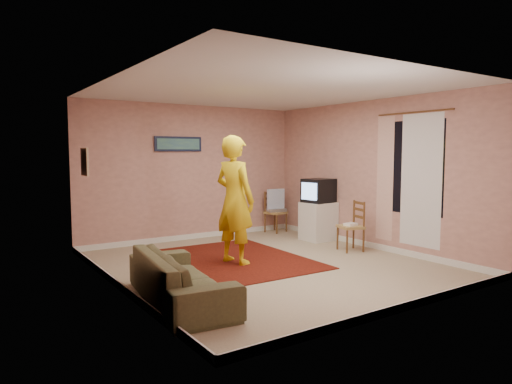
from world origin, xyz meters
TOP-DOWN VIEW (x-y plane):
  - ground at (0.00, 0.00)m, footprint 5.00×5.00m
  - wall_back at (0.00, 2.50)m, footprint 4.50×0.02m
  - wall_front at (0.00, -2.50)m, footprint 4.50×0.02m
  - wall_left at (-2.25, 0.00)m, footprint 0.02×5.00m
  - wall_right at (2.25, 0.00)m, footprint 0.02×5.00m
  - ceiling at (0.00, 0.00)m, footprint 4.50×5.00m
  - baseboard_back at (0.00, 2.49)m, footprint 4.50×0.02m
  - baseboard_front at (0.00, -2.49)m, footprint 4.50×0.02m
  - baseboard_left at (-2.24, 0.00)m, footprint 0.02×5.00m
  - baseboard_right at (2.24, 0.00)m, footprint 0.02×5.00m
  - window at (2.24, -0.90)m, footprint 0.01×1.10m
  - curtain_sheer at (2.23, -1.05)m, footprint 0.01×0.75m
  - curtain_floral at (2.21, -0.35)m, footprint 0.01×0.35m
  - curtain_rod at (2.20, -0.90)m, footprint 0.02×1.40m
  - picture_back at (-0.30, 2.47)m, footprint 0.95×0.04m
  - picture_left at (-2.22, 1.60)m, footprint 0.04×0.38m
  - area_rug at (-0.29, 0.54)m, footprint 2.19×2.70m
  - tv_cabinet at (1.95, 1.02)m, footprint 0.58×0.52m
  - crt_tv at (1.94, 1.02)m, footprint 0.58×0.53m
  - chair_a at (1.80, 2.20)m, footprint 0.48×0.46m
  - dvd_player at (1.80, 2.20)m, footprint 0.45×0.36m
  - blue_throw at (1.80, 2.20)m, footprint 0.42×0.05m
  - chair_b at (1.76, -0.02)m, footprint 0.46×0.48m
  - game_console at (1.76, -0.02)m, footprint 0.22×0.17m
  - sofa at (-1.80, -0.86)m, footprint 0.98×2.00m
  - person at (-0.35, 0.34)m, footprint 0.64×0.81m

SIDE VIEW (x-z plane):
  - ground at x=0.00m, z-range 0.00..0.00m
  - area_rug at x=-0.29m, z-range 0.00..0.01m
  - baseboard_back at x=0.00m, z-range 0.00..0.10m
  - baseboard_front at x=0.00m, z-range 0.00..0.10m
  - baseboard_left at x=-2.24m, z-range 0.00..0.10m
  - baseboard_right at x=2.24m, z-range 0.00..0.10m
  - sofa at x=-1.80m, z-range 0.00..0.56m
  - tv_cabinet at x=1.95m, z-range 0.00..0.73m
  - game_console at x=1.76m, z-range 0.44..0.48m
  - dvd_player at x=1.80m, z-range 0.44..0.51m
  - chair_b at x=1.76m, z-range 0.29..0.76m
  - chair_a at x=1.80m, z-range 0.29..0.76m
  - blue_throw at x=1.80m, z-range 0.47..0.92m
  - crt_tv at x=1.94m, z-range 0.73..1.19m
  - person at x=-0.35m, z-range 0.00..1.95m
  - curtain_sheer at x=2.23m, z-range 0.20..2.30m
  - curtain_floral at x=2.21m, z-range 0.20..2.30m
  - wall_back at x=0.00m, z-range 0.00..2.60m
  - wall_front at x=0.00m, z-range 0.00..2.60m
  - wall_left at x=-2.25m, z-range 0.00..2.60m
  - wall_right at x=2.25m, z-range 0.00..2.60m
  - window at x=2.24m, z-range 0.70..2.20m
  - picture_left at x=-2.22m, z-range 1.34..1.76m
  - picture_back at x=-0.30m, z-range 1.71..1.99m
  - curtain_rod at x=2.20m, z-range 2.31..2.33m
  - ceiling at x=0.00m, z-range 2.59..2.61m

